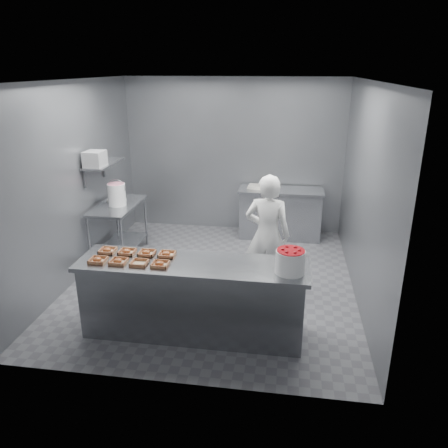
{
  "coord_description": "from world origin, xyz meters",
  "views": [
    {
      "loc": [
        1.01,
        -5.68,
        2.97
      ],
      "look_at": [
        0.19,
        -0.2,
        0.96
      ],
      "focal_mm": 35.0,
      "sensor_mm": 36.0,
      "label": 1
    }
  ],
  "objects_px": {
    "back_counter": "(280,213)",
    "tray_4": "(107,250)",
    "appliance": "(95,159)",
    "tray_2": "(139,263)",
    "glaze_bucket": "(117,194)",
    "strawberry_tub": "(290,261)",
    "tray_5": "(127,252)",
    "prep_table": "(119,223)",
    "tray_6": "(147,253)",
    "tray_7": "(167,254)",
    "service_counter": "(193,298)",
    "tray_0": "(98,260)",
    "tray_3": "(160,264)",
    "worker": "(267,235)",
    "tray_1": "(118,261)"
  },
  "relations": [
    {
      "from": "tray_4",
      "to": "strawberry_tub",
      "type": "distance_m",
      "value": 2.14
    },
    {
      "from": "service_counter",
      "to": "appliance",
      "type": "bearing_deg",
      "value": 137.29
    },
    {
      "from": "service_counter",
      "to": "prep_table",
      "type": "relative_size",
      "value": 2.17
    },
    {
      "from": "back_counter",
      "to": "appliance",
      "type": "distance_m",
      "value": 3.37
    },
    {
      "from": "prep_table",
      "to": "tray_5",
      "type": "distance_m",
      "value": 2.03
    },
    {
      "from": "tray_3",
      "to": "tray_4",
      "type": "relative_size",
      "value": 1.0
    },
    {
      "from": "tray_0",
      "to": "glaze_bucket",
      "type": "height_order",
      "value": "glaze_bucket"
    },
    {
      "from": "tray_3",
      "to": "tray_6",
      "type": "xyz_separation_m",
      "value": [
        -0.24,
        0.27,
        0.0
      ]
    },
    {
      "from": "prep_table",
      "to": "tray_2",
      "type": "relative_size",
      "value": 6.4
    },
    {
      "from": "service_counter",
      "to": "worker",
      "type": "xyz_separation_m",
      "value": [
        0.78,
        1.15,
        0.38
      ]
    },
    {
      "from": "tray_2",
      "to": "tray_7",
      "type": "height_order",
      "value": "tray_7"
    },
    {
      "from": "service_counter",
      "to": "tray_4",
      "type": "xyz_separation_m",
      "value": [
        -1.05,
        0.14,
        0.47
      ]
    },
    {
      "from": "service_counter",
      "to": "tray_1",
      "type": "distance_m",
      "value": 0.95
    },
    {
      "from": "back_counter",
      "to": "tray_7",
      "type": "xyz_separation_m",
      "value": [
        -1.23,
        -3.11,
        0.47
      ]
    },
    {
      "from": "tray_2",
      "to": "strawberry_tub",
      "type": "distance_m",
      "value": 1.65
    },
    {
      "from": "tray_1",
      "to": "appliance",
      "type": "bearing_deg",
      "value": 119.09
    },
    {
      "from": "tray_0",
      "to": "tray_6",
      "type": "relative_size",
      "value": 1.0
    },
    {
      "from": "back_counter",
      "to": "tray_5",
      "type": "bearing_deg",
      "value": -118.77
    },
    {
      "from": "back_counter",
      "to": "strawberry_tub",
      "type": "relative_size",
      "value": 4.79
    },
    {
      "from": "tray_2",
      "to": "glaze_bucket",
      "type": "xyz_separation_m",
      "value": [
        -1.06,
        2.05,
        0.16
      ]
    },
    {
      "from": "tray_2",
      "to": "tray_6",
      "type": "relative_size",
      "value": 1.0
    },
    {
      "from": "tray_5",
      "to": "strawberry_tub",
      "type": "relative_size",
      "value": 0.6
    },
    {
      "from": "tray_5",
      "to": "glaze_bucket",
      "type": "bearing_deg",
      "value": 114.7
    },
    {
      "from": "tray_2",
      "to": "worker",
      "type": "distance_m",
      "value": 1.86
    },
    {
      "from": "strawberry_tub",
      "to": "service_counter",
      "type": "bearing_deg",
      "value": 175.26
    },
    {
      "from": "prep_table",
      "to": "tray_6",
      "type": "relative_size",
      "value": 6.4
    },
    {
      "from": "strawberry_tub",
      "to": "appliance",
      "type": "bearing_deg",
      "value": 148.61
    },
    {
      "from": "tray_6",
      "to": "strawberry_tub",
      "type": "xyz_separation_m",
      "value": [
        1.65,
        -0.23,
        0.12
      ]
    },
    {
      "from": "back_counter",
      "to": "tray_6",
      "type": "xyz_separation_m",
      "value": [
        -1.47,
        -3.11,
        0.47
      ]
    },
    {
      "from": "prep_table",
      "to": "tray_7",
      "type": "height_order",
      "value": "tray_7"
    },
    {
      "from": "back_counter",
      "to": "strawberry_tub",
      "type": "bearing_deg",
      "value": -86.91
    },
    {
      "from": "tray_6",
      "to": "worker",
      "type": "xyz_separation_m",
      "value": [
        1.35,
        1.02,
        -0.09
      ]
    },
    {
      "from": "service_counter",
      "to": "glaze_bucket",
      "type": "bearing_deg",
      "value": 130.39
    },
    {
      "from": "tray_0",
      "to": "tray_4",
      "type": "xyz_separation_m",
      "value": [
        0.0,
        0.27,
        0.0
      ]
    },
    {
      "from": "tray_5",
      "to": "tray_4",
      "type": "bearing_deg",
      "value": 180.0
    },
    {
      "from": "tray_6",
      "to": "appliance",
      "type": "relative_size",
      "value": 0.62
    },
    {
      "from": "tray_2",
      "to": "worker",
      "type": "relative_size",
      "value": 0.11
    },
    {
      "from": "tray_0",
      "to": "strawberry_tub",
      "type": "bearing_deg",
      "value": 1.24
    },
    {
      "from": "tray_0",
      "to": "tray_7",
      "type": "relative_size",
      "value": 1.0
    },
    {
      "from": "tray_2",
      "to": "strawberry_tub",
      "type": "height_order",
      "value": "strawberry_tub"
    },
    {
      "from": "back_counter",
      "to": "appliance",
      "type": "xyz_separation_m",
      "value": [
        -2.72,
        -1.57,
        1.23
      ]
    },
    {
      "from": "prep_table",
      "to": "tray_1",
      "type": "height_order",
      "value": "tray_1"
    },
    {
      "from": "worker",
      "to": "appliance",
      "type": "distance_m",
      "value": 2.78
    },
    {
      "from": "back_counter",
      "to": "tray_4",
      "type": "height_order",
      "value": "tray_4"
    },
    {
      "from": "tray_6",
      "to": "prep_table",
      "type": "bearing_deg",
      "value": 120.77
    },
    {
      "from": "prep_table",
      "to": "tray_0",
      "type": "relative_size",
      "value": 6.4
    },
    {
      "from": "back_counter",
      "to": "glaze_bucket",
      "type": "bearing_deg",
      "value": -152.11
    },
    {
      "from": "prep_table",
      "to": "tray_6",
      "type": "distance_m",
      "value": 2.14
    },
    {
      "from": "tray_2",
      "to": "strawberry_tub",
      "type": "xyz_separation_m",
      "value": [
        1.65,
        0.05,
        0.12
      ]
    },
    {
      "from": "prep_table",
      "to": "tray_2",
      "type": "xyz_separation_m",
      "value": [
        1.08,
        -2.09,
        0.33
      ]
    }
  ]
}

